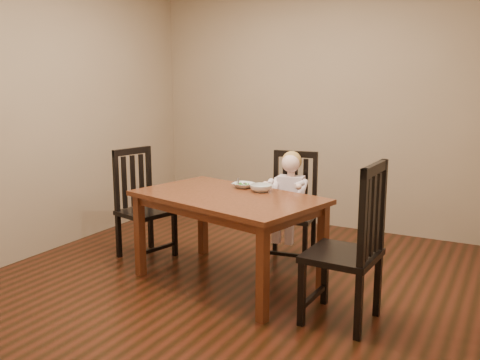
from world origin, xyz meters
The scene contains 9 objects.
room centered at (0.00, 0.00, 1.35)m, with size 4.01×4.01×2.71m.
dining_table centered at (-0.05, -0.04, 0.65)m, with size 1.64×1.21×0.74m.
chair_child centered at (0.18, 0.74, 0.48)m, with size 0.49×0.47×1.00m.
chair_left centered at (-1.09, 0.18, 0.49)m, with size 0.51×0.53×1.02m.
chair_right centered at (1.04, -0.28, 0.54)m, with size 0.48×0.51×1.13m.
toddler centered at (0.19, 0.69, 0.62)m, with size 0.31×0.39×0.53m, color silver, non-canonical shape.
bowl_peas centered at (-0.07, 0.27, 0.76)m, with size 0.18×0.18×0.04m, color silver.
bowl_veg centered at (0.13, 0.20, 0.77)m, with size 0.18×0.18×0.06m, color silver.
fork centered at (-0.11, 0.26, 0.78)m, with size 0.07×0.11×0.05m.
Camera 1 is at (2.01, -3.68, 1.68)m, focal length 40.00 mm.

